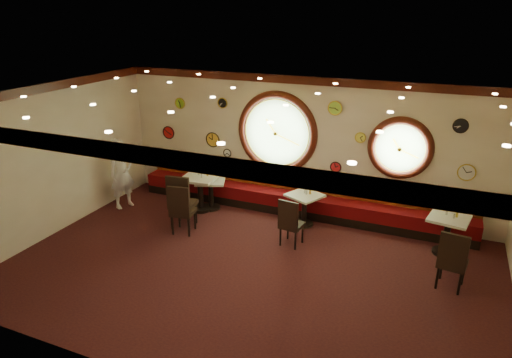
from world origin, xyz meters
name	(u,v)px	position (x,y,z in m)	size (l,w,h in m)	color
floor	(250,269)	(0.00, 0.00, 0.00)	(9.00, 6.00, 0.00)	black
ceiling	(249,99)	(0.00, 0.00, 3.20)	(9.00, 6.00, 0.02)	#B78733
wall_back	(301,146)	(0.00, 3.00, 1.60)	(9.00, 0.02, 3.20)	beige
wall_front	(147,277)	(0.00, -3.00, 1.60)	(9.00, 0.02, 3.20)	beige
wall_left	(55,159)	(-4.50, 0.00, 1.60)	(0.02, 6.00, 3.20)	beige
molding_back	(303,80)	(0.00, 2.95, 3.11)	(9.00, 0.10, 0.18)	#3C120B
molding_front	(139,155)	(0.00, -2.95, 3.11)	(9.00, 0.10, 0.18)	#3C120B
molding_left	(45,87)	(-4.45, 0.00, 3.11)	(0.10, 6.00, 0.18)	#3C120B
banquette_base	(295,209)	(0.00, 2.72, 0.10)	(8.00, 0.55, 0.20)	black
banquette_seat	(296,199)	(0.00, 2.72, 0.35)	(8.00, 0.55, 0.30)	#54070C
banquette_back	(299,181)	(0.00, 2.94, 0.75)	(8.00, 0.10, 0.55)	#62070A
porthole_left_glass	(277,133)	(-0.60, 3.00, 1.85)	(1.66, 1.66, 0.02)	#85AE68
porthole_left_frame	(277,133)	(-0.60, 2.98, 1.85)	(1.98, 1.98, 0.18)	#3C120B
porthole_left_ring	(276,133)	(-0.60, 2.95, 1.85)	(1.61, 1.61, 0.03)	gold
porthole_right_glass	(400,148)	(2.20, 3.00, 1.80)	(1.10, 1.10, 0.02)	#85AE68
porthole_right_frame	(400,148)	(2.20, 2.98, 1.80)	(1.38, 1.38, 0.18)	#3C120B
porthole_right_ring	(400,149)	(2.20, 2.95, 1.80)	(1.09, 1.09, 0.03)	gold
wall_clock_0	(336,167)	(0.85, 2.96, 1.20)	(0.24, 0.24, 0.03)	red
wall_clock_1	(467,172)	(3.55, 2.96, 1.45)	(0.34, 0.34, 0.03)	silver
wall_clock_2	(223,103)	(-2.00, 2.96, 2.45)	(0.24, 0.24, 0.03)	black
wall_clock_3	(180,103)	(-3.20, 2.96, 2.35)	(0.26, 0.26, 0.03)	#7FAD22
wall_clock_4	(461,126)	(3.30, 2.96, 2.40)	(0.28, 0.28, 0.03)	black
wall_clock_5	(213,140)	(-2.30, 2.96, 1.50)	(0.36, 0.36, 0.03)	gold
wall_clock_6	(335,108)	(0.75, 2.96, 2.55)	(0.30, 0.30, 0.03)	#99D241
wall_clock_7	(228,153)	(-1.90, 2.96, 1.20)	(0.20, 0.20, 0.03)	white
wall_clock_8	(360,137)	(1.35, 2.96, 1.95)	(0.22, 0.22, 0.03)	#E7E04D
wall_clock_9	(169,133)	(-3.60, 2.96, 1.55)	(0.32, 0.32, 0.03)	red
table_a	(200,189)	(-2.17, 2.00, 0.54)	(0.85, 0.85, 0.86)	black
table_b	(211,190)	(-1.98, 2.17, 0.47)	(0.88, 0.88, 0.75)	black
table_c	(304,206)	(0.37, 2.18, 0.47)	(0.90, 0.90, 0.74)	black
table_d	(447,231)	(3.34, 2.05, 0.51)	(0.85, 0.85, 0.80)	black
chair_a	(181,206)	(-1.92, 0.74, 0.64)	(0.54, 0.54, 0.70)	black
chair_b	(181,198)	(-2.07, 0.99, 0.72)	(0.59, 0.59, 0.77)	black
chair_c	(290,220)	(0.39, 1.14, 0.59)	(0.48, 0.48, 0.64)	black
chair_d	(453,257)	(3.44, 0.75, 0.63)	(0.53, 0.53, 0.69)	black
condiment_a_salt	(199,173)	(-2.24, 2.08, 0.92)	(0.04, 0.04, 0.11)	silver
condiment_b_salt	(209,177)	(-2.03, 2.19, 0.80)	(0.04, 0.04, 0.10)	silver
condiment_c_salt	(305,191)	(0.34, 2.26, 0.80)	(0.04, 0.04, 0.11)	silver
condiment_d_salt	(447,212)	(3.28, 2.14, 0.86)	(0.04, 0.04, 0.11)	silver
condiment_a_pepper	(201,176)	(-2.09, 1.95, 0.91)	(0.03, 0.03, 0.09)	silver
condiment_b_pepper	(209,178)	(-1.99, 2.13, 0.80)	(0.04, 0.04, 0.10)	silver
condiment_c_pepper	(306,192)	(0.40, 2.21, 0.80)	(0.04, 0.04, 0.11)	#B9B9BE
condiment_d_pepper	(454,216)	(3.41, 2.02, 0.85)	(0.03, 0.03, 0.09)	silver
condiment_a_bottle	(207,173)	(-2.02, 2.11, 0.94)	(0.05, 0.05, 0.16)	gold
condiment_b_bottle	(215,177)	(-1.88, 2.20, 0.82)	(0.05, 0.05, 0.16)	yellow
condiment_c_bottle	(310,191)	(0.47, 2.26, 0.82)	(0.05, 0.05, 0.15)	#C9882F
condiment_d_bottle	(457,214)	(3.46, 2.10, 0.87)	(0.04, 0.04, 0.14)	yellow
waiter	(122,173)	(-4.00, 1.45, 0.86)	(0.63, 0.41, 1.72)	white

